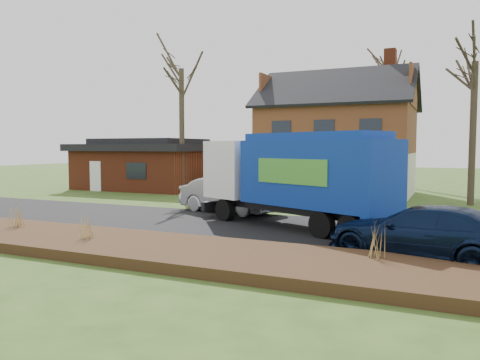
% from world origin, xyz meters
% --- Properties ---
extents(ground, '(120.00, 120.00, 0.00)m').
position_xyz_m(ground, '(0.00, 0.00, 0.00)').
color(ground, '#2F4B19').
rests_on(ground, ground).
extents(road, '(80.00, 7.00, 0.02)m').
position_xyz_m(road, '(0.00, 0.00, 0.01)').
color(road, black).
rests_on(road, ground).
extents(mulch_verge, '(80.00, 3.50, 0.30)m').
position_xyz_m(mulch_verge, '(0.00, -5.30, 0.15)').
color(mulch_verge, black).
rests_on(mulch_verge, ground).
extents(main_house, '(12.95, 8.95, 9.26)m').
position_xyz_m(main_house, '(1.49, 13.91, 4.03)').
color(main_house, beige).
rests_on(main_house, ground).
extents(ranch_house, '(9.80, 8.20, 3.70)m').
position_xyz_m(ranch_house, '(-12.00, 13.00, 1.81)').
color(ranch_house, maroon).
rests_on(ranch_house, ground).
extents(garbage_truck, '(8.58, 5.42, 3.59)m').
position_xyz_m(garbage_truck, '(3.37, 0.63, 2.07)').
color(garbage_truck, black).
rests_on(garbage_truck, ground).
extents(silver_sedan, '(5.34, 2.96, 1.67)m').
position_xyz_m(silver_sedan, '(-0.71, 3.33, 0.83)').
color(silver_sedan, '#9DA0A5').
rests_on(silver_sedan, ground).
extents(navy_wagon, '(5.51, 3.25, 1.50)m').
position_xyz_m(navy_wagon, '(8.06, -2.82, 0.75)').
color(navy_wagon, black).
rests_on(navy_wagon, ground).
extents(tree_front_west, '(3.85, 3.85, 11.45)m').
position_xyz_m(tree_front_west, '(-7.65, 10.44, 9.43)').
color(tree_front_west, '#433928').
rests_on(tree_front_west, ground).
extents(tree_front_east, '(3.87, 3.87, 10.75)m').
position_xyz_m(tree_front_east, '(9.70, 11.13, 8.73)').
color(tree_front_east, '#3C3124').
rests_on(tree_front_east, ground).
extents(tree_back, '(3.88, 3.88, 12.29)m').
position_xyz_m(tree_back, '(4.17, 23.21, 10.24)').
color(tree_back, '#47342A').
rests_on(tree_back, ground).
extents(grass_clump_west, '(0.39, 0.32, 1.03)m').
position_xyz_m(grass_clump_west, '(-5.11, -4.81, 0.81)').
color(grass_clump_west, tan).
rests_on(grass_clump_west, mulch_verge).
extents(grass_clump_mid, '(0.31, 0.25, 0.86)m').
position_xyz_m(grass_clump_mid, '(-1.40, -5.40, 0.73)').
color(grass_clump_mid, tan).
rests_on(grass_clump_mid, mulch_verge).
extents(grass_clump_east, '(0.33, 0.28, 0.83)m').
position_xyz_m(grass_clump_east, '(7.06, -4.47, 0.72)').
color(grass_clump_east, '#9D8145').
rests_on(grass_clump_east, mulch_verge).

